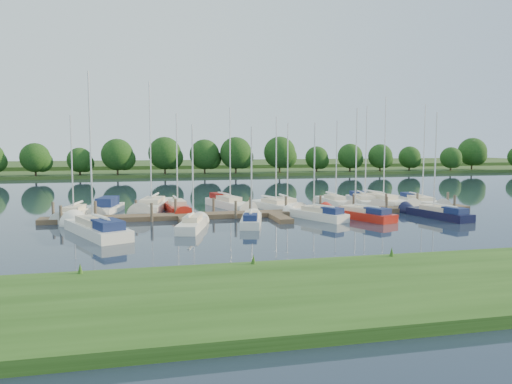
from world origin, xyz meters
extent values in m
plane|color=#182130|center=(0.00, 0.00, 0.00)|extent=(260.00, 260.00, 0.00)
cube|color=#214313|center=(0.00, -16.00, 0.25)|extent=(90.00, 10.00, 0.50)
cube|color=#493929|center=(0.00, 8.00, 0.20)|extent=(40.00, 2.00, 0.40)
cube|color=#493929|center=(-16.00, 5.00, 0.20)|extent=(1.20, 4.00, 0.40)
cube|color=#493929|center=(-8.00, 5.00, 0.20)|extent=(1.20, 4.00, 0.40)
cube|color=#493929|center=(0.00, 5.00, 0.20)|extent=(1.20, 4.00, 0.40)
cube|color=#493929|center=(8.00, 5.00, 0.20)|extent=(1.20, 4.00, 0.40)
cube|color=#493929|center=(16.00, 5.00, 0.20)|extent=(1.20, 4.00, 0.40)
cylinder|color=#473D33|center=(-19.00, 9.30, 0.60)|extent=(0.24, 0.24, 2.00)
cylinder|color=#473D33|center=(-15.55, 9.30, 0.60)|extent=(0.24, 0.24, 2.00)
cylinder|color=#473D33|center=(-12.09, 9.30, 0.60)|extent=(0.24, 0.24, 2.00)
cylinder|color=#473D33|center=(-8.64, 9.30, 0.60)|extent=(0.24, 0.24, 2.00)
cylinder|color=#473D33|center=(-5.18, 9.30, 0.60)|extent=(0.24, 0.24, 2.00)
cylinder|color=#473D33|center=(-1.73, 9.30, 0.60)|extent=(0.24, 0.24, 2.00)
cylinder|color=#473D33|center=(1.73, 9.30, 0.60)|extent=(0.24, 0.24, 2.00)
cylinder|color=#473D33|center=(5.18, 9.30, 0.60)|extent=(0.24, 0.24, 2.00)
cylinder|color=#473D33|center=(8.64, 9.30, 0.60)|extent=(0.24, 0.24, 2.00)
cylinder|color=#473D33|center=(12.09, 9.30, 0.60)|extent=(0.24, 0.24, 2.00)
cylinder|color=#473D33|center=(15.55, 9.30, 0.60)|extent=(0.24, 0.24, 2.00)
cylinder|color=#473D33|center=(19.00, 9.30, 0.60)|extent=(0.24, 0.24, 2.00)
cylinder|color=#473D33|center=(-18.00, 6.70, 0.60)|extent=(0.24, 0.24, 2.00)
cylinder|color=#473D33|center=(-10.80, 6.70, 0.60)|extent=(0.24, 0.24, 2.00)
cylinder|color=#473D33|center=(-3.60, 6.70, 0.60)|extent=(0.24, 0.24, 2.00)
cylinder|color=#473D33|center=(3.60, 6.70, 0.60)|extent=(0.24, 0.24, 2.00)
cylinder|color=#473D33|center=(10.80, 6.70, 0.60)|extent=(0.24, 0.24, 2.00)
cylinder|color=#473D33|center=(18.00, 6.70, 0.60)|extent=(0.24, 0.24, 2.00)
cube|color=#253D17|center=(0.00, 75.00, 0.30)|extent=(180.00, 30.00, 0.60)
cube|color=#3B5826|center=(0.00, 100.00, 0.70)|extent=(220.00, 40.00, 1.40)
cylinder|color=#38281C|center=(-30.19, 61.60, 1.12)|extent=(0.36, 0.36, 2.25)
sphere|color=#12380F|center=(-30.19, 61.60, 3.87)|extent=(5.24, 5.24, 5.24)
sphere|color=#12380F|center=(-29.07, 61.80, 3.12)|extent=(3.75, 3.75, 3.75)
cylinder|color=#38281C|center=(-22.28, 62.01, 1.35)|extent=(0.36, 0.36, 2.71)
sphere|color=#12380F|center=(-22.28, 62.01, 4.67)|extent=(6.32, 6.32, 6.32)
sphere|color=#12380F|center=(-20.93, 62.21, 3.76)|extent=(4.52, 4.52, 4.52)
cylinder|color=#38281C|center=(-15.75, 61.56, 1.33)|extent=(0.36, 0.36, 2.67)
sphere|color=#12380F|center=(-15.75, 61.56, 4.59)|extent=(6.22, 6.22, 6.22)
sphere|color=#12380F|center=(-14.42, 61.76, 3.70)|extent=(4.45, 4.45, 4.45)
cylinder|color=#38281C|center=(-7.61, 61.40, 1.30)|extent=(0.36, 0.36, 2.61)
sphere|color=#12380F|center=(-7.61, 61.40, 4.49)|extent=(6.08, 6.08, 6.08)
sphere|color=#12380F|center=(-6.31, 61.60, 3.62)|extent=(4.34, 4.34, 4.34)
cylinder|color=#38281C|center=(0.65, 60.08, 1.14)|extent=(0.36, 0.36, 2.28)
sphere|color=#12380F|center=(0.65, 60.08, 3.92)|extent=(5.31, 5.31, 5.31)
sphere|color=#12380F|center=(1.79, 60.28, 3.16)|extent=(3.79, 3.79, 3.79)
cylinder|color=#38281C|center=(7.97, 62.64, 1.35)|extent=(0.36, 0.36, 2.69)
sphere|color=#12380F|center=(7.97, 62.64, 4.63)|extent=(6.28, 6.28, 6.28)
sphere|color=#12380F|center=(9.32, 62.84, 3.74)|extent=(4.48, 4.48, 4.48)
cylinder|color=#38281C|center=(15.95, 63.22, 1.34)|extent=(0.36, 0.36, 2.69)
sphere|color=#12380F|center=(15.95, 63.22, 4.62)|extent=(6.27, 6.27, 6.27)
sphere|color=#12380F|center=(17.29, 63.42, 3.73)|extent=(4.48, 4.48, 4.48)
cylinder|color=#38281C|center=(23.78, 62.50, 1.01)|extent=(0.36, 0.36, 2.01)
sphere|color=#12380F|center=(23.78, 62.50, 3.47)|extent=(4.70, 4.70, 4.70)
sphere|color=#12380F|center=(24.79, 62.70, 2.80)|extent=(3.36, 3.36, 3.36)
cylinder|color=#38281C|center=(30.65, 63.22, 1.25)|extent=(0.36, 0.36, 2.49)
sphere|color=#12380F|center=(30.65, 63.22, 4.29)|extent=(5.82, 5.82, 5.82)
sphere|color=#12380F|center=(31.89, 63.42, 3.46)|extent=(4.15, 4.15, 4.15)
cylinder|color=#38281C|center=(38.57, 63.39, 1.40)|extent=(0.36, 0.36, 2.79)
sphere|color=#12380F|center=(38.57, 63.39, 4.81)|extent=(6.51, 6.51, 6.51)
sphere|color=#12380F|center=(39.97, 63.59, 3.88)|extent=(4.65, 4.65, 4.65)
cylinder|color=#38281C|center=(47.43, 60.32, 1.30)|extent=(0.36, 0.36, 2.59)
sphere|color=#12380F|center=(47.43, 60.32, 4.46)|extent=(6.05, 6.05, 6.05)
sphere|color=#12380F|center=(48.72, 60.52, 3.60)|extent=(4.32, 4.32, 4.32)
cylinder|color=#38281C|center=(54.85, 61.17, 1.10)|extent=(0.36, 0.36, 2.21)
sphere|color=#12380F|center=(54.85, 61.17, 3.80)|extent=(5.15, 5.15, 5.15)
sphere|color=#12380F|center=(55.95, 61.37, 3.06)|extent=(3.68, 3.68, 3.68)
cylinder|color=#38281C|center=(62.40, 61.04, 1.04)|extent=(0.36, 0.36, 2.09)
sphere|color=#12380F|center=(62.40, 61.04, 3.59)|extent=(4.87, 4.87, 4.87)
sphere|color=#12380F|center=(63.44, 61.24, 2.90)|extent=(3.48, 3.48, 3.48)
cube|color=white|center=(-17.37, 11.07, 0.15)|extent=(2.92, 6.41, 1.06)
cone|color=white|center=(-17.98, 8.04, 0.15)|extent=(1.28, 2.29, 0.87)
cube|color=beige|center=(-17.43, 10.77, 0.82)|extent=(1.82, 2.99, 0.48)
cylinder|color=silver|center=(-17.49, 10.47, 4.85)|extent=(0.12, 0.12, 8.35)
cylinder|color=silver|center=(-17.25, 11.68, 1.20)|extent=(0.65, 2.75, 0.10)
cylinder|color=white|center=(-17.25, 11.68, 1.20)|extent=(0.69, 2.47, 0.20)
cube|color=white|center=(-14.77, 13.25, 0.15)|extent=(2.97, 5.83, 1.07)
cone|color=white|center=(-15.36, 10.53, 0.15)|extent=(1.25, 1.83, 0.92)
cube|color=#16224F|center=(-14.77, 13.25, 1.01)|extent=(2.08, 3.30, 0.96)
cube|color=white|center=(-10.47, 14.84, 0.15)|extent=(4.31, 9.06, 1.19)
cone|color=white|center=(-11.43, 10.58, 0.15)|extent=(1.87, 3.25, 1.22)
cube|color=beige|center=(-10.56, 14.41, 0.92)|extent=(2.66, 4.24, 0.54)
cylinder|color=silver|center=(-10.66, 13.98, 6.65)|extent=(0.12, 0.12, 11.79)
cylinder|color=silver|center=(-10.27, 15.69, 1.35)|extent=(0.97, 3.86, 0.10)
cylinder|color=white|center=(-10.27, 15.69, 1.35)|extent=(0.97, 3.45, 0.20)
cube|color=#AD1A0F|center=(-8.32, 12.58, 0.15)|extent=(2.33, 6.54, 1.16)
cone|color=#AD1A0F|center=(-8.04, 9.39, 0.15)|extent=(1.08, 2.31, 0.90)
cube|color=beige|center=(-8.29, 12.26, 0.90)|extent=(1.59, 2.99, 0.53)
cylinder|color=silver|center=(-8.26, 11.94, 5.07)|extent=(0.12, 0.12, 8.66)
cylinder|color=silver|center=(-8.37, 13.22, 1.32)|extent=(0.34, 2.88, 0.10)
cylinder|color=white|center=(-8.37, 13.22, 1.32)|extent=(0.42, 2.57, 0.20)
cube|color=white|center=(-2.99, 14.65, 0.15)|extent=(3.83, 7.24, 1.19)
cone|color=white|center=(-2.01, 11.30, 0.15)|extent=(1.62, 2.62, 0.98)
cube|color=beige|center=(-2.89, 14.31, 0.92)|extent=(2.29, 3.42, 0.54)
cube|color=maroon|center=(-3.54, 16.52, 1.03)|extent=(1.90, 2.39, 0.60)
cylinder|color=silver|center=(-2.79, 13.98, 5.46)|extent=(0.12, 0.12, 9.41)
cylinder|color=silver|center=(-3.18, 15.32, 1.35)|extent=(0.98, 3.04, 0.10)
cylinder|color=white|center=(-3.18, 15.32, 1.35)|extent=(0.98, 2.73, 0.20)
cube|color=white|center=(1.18, 12.19, 0.15)|extent=(3.76, 6.53, 1.06)
cone|color=white|center=(2.23, 9.22, 0.15)|extent=(1.57, 2.37, 0.88)
cube|color=beige|center=(1.28, 11.90, 0.82)|extent=(2.19, 3.11, 0.48)
cylinder|color=silver|center=(1.39, 11.60, 4.93)|extent=(0.12, 0.12, 8.50)
cylinder|color=silver|center=(0.97, 12.79, 1.21)|extent=(1.04, 2.71, 0.10)
cylinder|color=white|center=(0.97, 12.79, 1.21)|extent=(1.03, 2.44, 0.20)
cube|color=white|center=(2.89, 13.43, 0.15)|extent=(2.06, 6.02, 1.02)
cone|color=white|center=(3.09, 10.48, 0.15)|extent=(0.97, 2.12, 0.83)
cube|color=beige|center=(2.91, 13.14, 0.79)|extent=(1.42, 2.74, 0.46)
cylinder|color=silver|center=(2.93, 12.84, 4.65)|extent=(0.12, 0.12, 7.99)
cylinder|color=silver|center=(2.85, 14.02, 1.16)|extent=(0.28, 2.67, 0.10)
cylinder|color=white|center=(2.85, 14.02, 1.16)|extent=(0.36, 2.38, 0.20)
cube|color=white|center=(8.46, 14.16, 0.15)|extent=(2.04, 6.20, 1.07)
cone|color=white|center=(8.63, 11.11, 0.15)|extent=(0.97, 2.18, 0.86)
cube|color=beige|center=(8.48, 13.86, 0.82)|extent=(1.43, 2.82, 0.48)
cylinder|color=silver|center=(8.50, 13.55, 4.81)|extent=(0.12, 0.12, 8.26)
cylinder|color=silver|center=(8.43, 14.77, 1.21)|extent=(0.25, 2.75, 0.10)
cylinder|color=white|center=(8.43, 14.77, 1.21)|extent=(0.33, 2.45, 0.20)
cube|color=white|center=(11.80, 13.92, 0.15)|extent=(3.13, 7.48, 1.07)
cone|color=white|center=(11.23, 10.34, 0.15)|extent=(1.40, 2.66, 1.01)
cube|color=beige|center=(11.74, 13.56, 0.83)|extent=(2.01, 3.46, 0.49)
cube|color=#16224F|center=(12.11, 15.93, 0.93)|extent=(1.74, 2.37, 0.54)
cylinder|color=silver|center=(11.68, 13.20, 5.58)|extent=(0.12, 0.12, 9.79)
cylinder|color=silver|center=(11.91, 14.64, 1.22)|extent=(0.61, 3.24, 0.10)
cylinder|color=white|center=(11.91, 14.64, 1.22)|extent=(0.65, 2.90, 0.20)
cube|color=white|center=(13.36, 13.36, 0.15)|extent=(3.67, 8.22, 1.18)
cone|color=white|center=(14.10, 9.46, 0.15)|extent=(1.61, 2.94, 1.11)
cube|color=beige|center=(13.44, 12.97, 0.91)|extent=(2.31, 3.82, 0.54)
cylinder|color=silver|center=(13.51, 12.58, 6.11)|extent=(0.12, 0.12, 10.72)
cylinder|color=silver|center=(13.21, 14.14, 1.34)|extent=(0.76, 3.53, 0.10)
cylinder|color=white|center=(13.21, 14.14, 1.34)|extent=(0.79, 3.16, 0.20)
cube|color=white|center=(17.64, 12.42, 0.15)|extent=(2.70, 7.62, 0.94)
cone|color=white|center=(17.33, 8.70, 0.15)|extent=(1.26, 2.69, 1.05)
cube|color=beige|center=(17.61, 12.05, 0.73)|extent=(1.84, 3.48, 0.43)
cube|color=#16224F|center=(17.81, 14.51, 0.82)|extent=(1.64, 2.35, 0.47)
cylinder|color=silver|center=(17.58, 11.68, 5.64)|extent=(0.12, 0.12, 10.09)
cylinder|color=silver|center=(17.70, 13.17, 1.07)|extent=(0.38, 3.36, 0.10)
cylinder|color=white|center=(17.70, 13.17, 1.07)|extent=(0.45, 2.99, 0.20)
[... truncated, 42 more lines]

